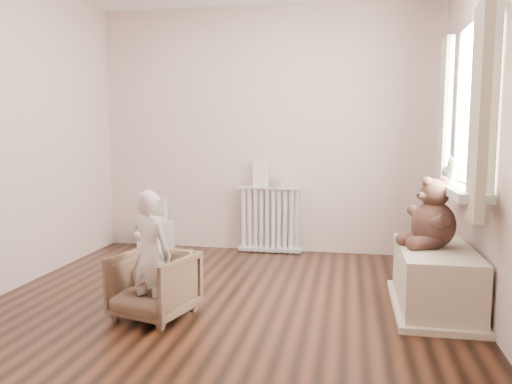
% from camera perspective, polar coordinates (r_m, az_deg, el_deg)
% --- Properties ---
extents(floor, '(3.60, 3.60, 0.01)m').
position_cam_1_polar(floor, '(3.82, -3.56, -12.76)').
color(floor, black).
rests_on(floor, ground).
extents(back_wall, '(3.60, 0.02, 2.60)m').
position_cam_1_polar(back_wall, '(5.36, 1.12, 7.06)').
color(back_wall, beige).
rests_on(back_wall, ground).
extents(front_wall, '(3.60, 0.02, 2.60)m').
position_cam_1_polar(front_wall, '(1.91, -17.38, 7.05)').
color(front_wall, beige).
rests_on(front_wall, ground).
extents(left_wall, '(0.02, 3.60, 2.60)m').
position_cam_1_polar(left_wall, '(4.41, -27.17, 6.34)').
color(left_wall, beige).
rests_on(left_wall, ground).
extents(right_wall, '(0.02, 3.60, 2.60)m').
position_cam_1_polar(right_wall, '(3.60, 25.45, 6.48)').
color(right_wall, beige).
rests_on(right_wall, ground).
extents(window, '(0.03, 0.90, 1.10)m').
position_cam_1_polar(window, '(3.89, 23.86, 8.76)').
color(window, white).
rests_on(window, right_wall).
extents(window_sill, '(0.22, 1.10, 0.06)m').
position_cam_1_polar(window_sill, '(3.89, 22.15, 0.26)').
color(window_sill, silver).
rests_on(window_sill, right_wall).
extents(curtain_left, '(0.06, 0.26, 1.30)m').
position_cam_1_polar(curtain_left, '(3.30, 24.17, 8.13)').
color(curtain_left, beige).
rests_on(curtain_left, right_wall).
extents(curtain_right, '(0.06, 0.26, 1.30)m').
position_cam_1_polar(curtain_right, '(4.42, 20.75, 7.82)').
color(curtain_right, beige).
rests_on(curtain_right, right_wall).
extents(radiator, '(0.68, 0.13, 0.71)m').
position_cam_1_polar(radiator, '(5.31, 1.62, -2.81)').
color(radiator, silver).
rests_on(radiator, floor).
extents(paper_doll, '(0.16, 0.01, 0.27)m').
position_cam_1_polar(paper_doll, '(5.27, 0.55, 2.16)').
color(paper_doll, beige).
rests_on(paper_doll, radiator).
extents(tin_a, '(0.11, 0.11, 0.07)m').
position_cam_1_polar(tin_a, '(5.25, 2.23, 1.01)').
color(tin_a, '#A59E8C').
rests_on(tin_a, radiator).
extents(toy_vanity, '(0.35, 0.25, 0.55)m').
position_cam_1_polar(toy_vanity, '(5.64, -11.35, -3.55)').
color(toy_vanity, silver).
rests_on(toy_vanity, floor).
extents(armchair, '(0.60, 0.61, 0.46)m').
position_cam_1_polar(armchair, '(3.59, -11.59, -10.37)').
color(armchair, brown).
rests_on(armchair, floor).
extents(child, '(0.37, 0.29, 0.88)m').
position_cam_1_polar(child, '(3.48, -11.99, -6.95)').
color(child, silver).
rests_on(child, armchair).
extents(toy_bench, '(0.51, 0.97, 0.46)m').
position_cam_1_polar(toy_bench, '(3.89, 19.81, -9.71)').
color(toy_bench, beige).
rests_on(toy_bench, floor).
extents(teddy_bear, '(0.50, 0.45, 0.50)m').
position_cam_1_polar(teddy_bear, '(3.83, 19.64, -2.74)').
color(teddy_bear, '#3A211A').
rests_on(teddy_bear, toy_bench).
extents(plush_cat, '(0.22, 0.27, 0.20)m').
position_cam_1_polar(plush_cat, '(4.10, 21.46, 2.44)').
color(plush_cat, slate).
rests_on(plush_cat, window_sill).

